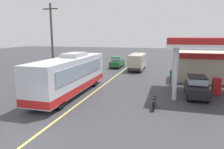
% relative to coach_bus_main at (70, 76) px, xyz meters
% --- Properties ---
extents(ground, '(120.00, 120.00, 0.00)m').
position_rel_coach_bus_main_xyz_m(ground, '(1.83, 12.09, -1.72)').
color(ground, '#38383D').
extents(lane_divider_stripe, '(0.16, 50.00, 0.01)m').
position_rel_coach_bus_main_xyz_m(lane_divider_stripe, '(1.83, 7.09, -1.72)').
color(lane_divider_stripe, '#D8CC4C').
rests_on(lane_divider_stripe, ground).
extents(coach_bus_main, '(2.60, 11.04, 3.69)m').
position_rel_coach_bus_main_xyz_m(coach_bus_main, '(0.00, 0.00, 0.00)').
color(coach_bus_main, silver).
rests_on(coach_bus_main, ground).
extents(gas_station_roadside, '(9.10, 11.95, 5.10)m').
position_rel_coach_bus_main_xyz_m(gas_station_roadside, '(12.79, 7.59, 0.91)').
color(gas_station_roadside, '#B21E1E').
rests_on(gas_station_roadside, ground).
extents(car_at_pump, '(1.70, 4.20, 1.82)m').
position_rel_coach_bus_main_xyz_m(car_at_pump, '(10.94, 2.13, -0.71)').
color(car_at_pump, black).
rests_on(car_at_pump, ground).
extents(minibus_opposing_lane, '(2.04, 6.13, 2.44)m').
position_rel_coach_bus_main_xyz_m(minibus_opposing_lane, '(3.84, 14.95, -0.25)').
color(minibus_opposing_lane, '#BFB799').
rests_on(minibus_opposing_lane, ground).
extents(motorcycle_parked_forecourt, '(0.55, 1.80, 0.92)m').
position_rel_coach_bus_main_xyz_m(motorcycle_parked_forecourt, '(7.64, -1.80, -1.28)').
color(motorcycle_parked_forecourt, black).
rests_on(motorcycle_parked_forecourt, ground).
extents(pedestrian_near_pump, '(0.55, 0.22, 1.66)m').
position_rel_coach_bus_main_xyz_m(pedestrian_near_pump, '(8.94, 7.32, -0.79)').
color(pedestrian_near_pump, '#33333F').
rests_on(pedestrian_near_pump, ground).
extents(car_trailing_behind_bus, '(1.70, 4.20, 1.82)m').
position_rel_coach_bus_main_xyz_m(car_trailing_behind_bus, '(0.21, 16.68, -0.71)').
color(car_trailing_behind_bus, '#1E602D').
rests_on(car_trailing_behind_bus, ground).
extents(utility_pole_roadside, '(1.80, 0.24, 8.78)m').
position_rel_coach_bus_main_xyz_m(utility_pole_roadside, '(-4.45, 4.55, 2.86)').
color(utility_pole_roadside, brown).
rests_on(utility_pole_roadside, ground).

